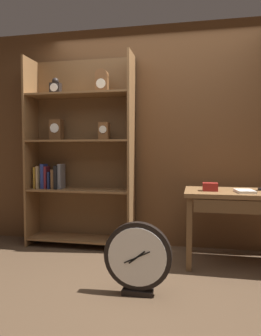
{
  "coord_description": "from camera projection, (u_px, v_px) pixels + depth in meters",
  "views": [
    {
      "loc": [
        0.47,
        -2.46,
        1.14
      ],
      "look_at": [
        -0.16,
        0.56,
        0.97
      ],
      "focal_mm": 33.92,
      "sensor_mm": 36.0,
      "label": 1
    }
  ],
  "objects": [
    {
      "name": "ground_plane",
      "position": [
        135.0,
        291.0,
        2.57
      ],
      "size": [
        10.0,
        10.0,
        0.0
      ],
      "primitive_type": "plane",
      "color": "#4C3826"
    },
    {
      "name": "toolbox_small",
      "position": [
        210.0,
        187.0,
        3.13
      ],
      "size": [
        0.15,
        0.12,
        0.08
      ],
      "primitive_type": "cube",
      "color": "maroon",
      "rests_on": "workbench"
    },
    {
      "name": "round_clock_large",
      "position": [
        138.0,
        258.0,
        2.5
      ],
      "size": [
        0.54,
        0.11,
        0.58
      ],
      "color": "black",
      "rests_on": "ground"
    },
    {
      "name": "open_repair_manual",
      "position": [
        245.0,
        191.0,
        3.01
      ],
      "size": [
        0.19,
        0.24,
        0.02
      ],
      "primitive_type": "cube",
      "rotation": [
        0.0,
        0.0,
        0.14
      ],
      "color": "silver",
      "rests_on": "workbench"
    },
    {
      "name": "workbench",
      "position": [
        247.0,
        201.0,
        3.1
      ],
      "size": [
        1.2,
        0.64,
        0.74
      ],
      "color": "brown",
      "rests_on": "ground"
    },
    {
      "name": "back_wood_panel",
      "position": [
        156.0,
        137.0,
        3.77
      ],
      "size": [
        4.8,
        0.05,
        2.6
      ],
      "primitive_type": "cube",
      "color": "brown",
      "rests_on": "ground"
    },
    {
      "name": "bookshelf",
      "position": [
        79.0,
        154.0,
        3.77
      ],
      "size": [
        1.27,
        0.36,
        2.23
      ],
      "color": "brown",
      "rests_on": "ground"
    }
  ]
}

